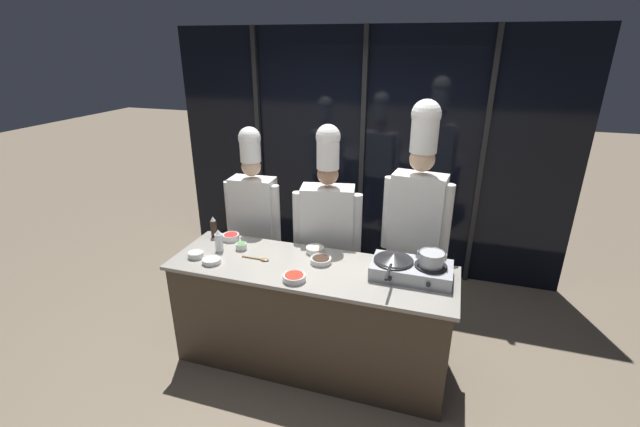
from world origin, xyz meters
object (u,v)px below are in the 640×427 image
object	(u,v)px
prep_bowl_onion	(212,260)
prep_bowl_chili_flakes	(294,277)
squeeze_bottle_soy	(214,227)
serving_spoon_slotted	(261,259)
frying_pan	(394,257)
chef_head	(254,208)
squeeze_bottle_clear	(219,241)
prep_bowl_bell_pepper	(231,237)
stock_pot	(432,258)
prep_bowl_scallions	(241,246)
portable_stove	(411,270)
chef_sous	(327,220)
chef_line	(418,209)
prep_bowl_noodles	(315,249)
prep_bowl_soy_glaze	(321,260)
prep_bowl_garlic	(196,254)

from	to	relation	value
prep_bowl_onion	prep_bowl_chili_flakes	bearing A→B (deg)	-4.22
squeeze_bottle_soy	prep_bowl_onion	world-z (taller)	squeeze_bottle_soy
prep_bowl_onion	serving_spoon_slotted	world-z (taller)	prep_bowl_onion
frying_pan	chef_head	distance (m)	1.53
squeeze_bottle_clear	prep_bowl_bell_pepper	distance (m)	0.23
stock_pot	prep_bowl_scallions	bearing A→B (deg)	179.12
prep_bowl_bell_pepper	portable_stove	bearing A→B (deg)	-5.95
prep_bowl_bell_pepper	serving_spoon_slotted	world-z (taller)	prep_bowl_bell_pepper
stock_pot	chef_sous	xyz separation A→B (m)	(-0.93, 0.48, -0.02)
portable_stove	stock_pot	bearing A→B (deg)	0.08
portable_stove	stock_pot	size ratio (longest dim) A/B	2.84
stock_pot	chef_head	world-z (taller)	chef_head
portable_stove	prep_bowl_onion	distance (m)	1.55
serving_spoon_slotted	squeeze_bottle_clear	bearing A→B (deg)	174.04
chef_head	chef_line	size ratio (longest dim) A/B	0.86
squeeze_bottle_soy	chef_head	distance (m)	0.45
chef_head	prep_bowl_onion	bearing A→B (deg)	89.00
prep_bowl_bell_pepper	chef_line	distance (m)	1.63
squeeze_bottle_clear	prep_bowl_noodles	distance (m)	0.80
squeeze_bottle_clear	prep_bowl_onion	distance (m)	0.22
stock_pot	prep_bowl_soy_glaze	xyz separation A→B (m)	(-0.84, -0.00, -0.15)
frying_pan	serving_spoon_slotted	bearing A→B (deg)	-174.81
prep_bowl_noodles	prep_bowl_bell_pepper	bearing A→B (deg)	179.04
portable_stove	prep_bowl_noodles	distance (m)	0.82
prep_bowl_soy_glaze	prep_bowl_bell_pepper	world-z (taller)	prep_bowl_bell_pepper
frying_pan	stock_pot	distance (m)	0.27
squeeze_bottle_soy	prep_bowl_garlic	size ratio (longest dim) A/B	1.56
stock_pot	serving_spoon_slotted	bearing A→B (deg)	-175.69
squeeze_bottle_soy	chef_sous	world-z (taller)	chef_sous
squeeze_bottle_clear	prep_bowl_chili_flakes	size ratio (longest dim) A/B	1.15
portable_stove	prep_bowl_scallions	distance (m)	1.41
chef_head	chef_line	bearing A→B (deg)	176.01
prep_bowl_soy_glaze	prep_bowl_chili_flakes	size ratio (longest dim) A/B	0.99
chef_sous	prep_bowl_onion	bearing A→B (deg)	34.81
prep_bowl_chili_flakes	chef_line	world-z (taller)	chef_line
prep_bowl_onion	serving_spoon_slotted	bearing A→B (deg)	25.25
chef_line	frying_pan	bearing A→B (deg)	85.73
prep_bowl_noodles	frying_pan	bearing A→B (deg)	-13.20
prep_bowl_noodles	serving_spoon_slotted	world-z (taller)	prep_bowl_noodles
prep_bowl_onion	chef_sous	world-z (taller)	chef_sous
prep_bowl_soy_glaze	chef_sous	distance (m)	0.51
portable_stove	chef_line	size ratio (longest dim) A/B	0.28
serving_spoon_slotted	portable_stove	bearing A→B (deg)	4.80
frying_pan	prep_bowl_bell_pepper	world-z (taller)	frying_pan
squeeze_bottle_clear	chef_head	size ratio (longest dim) A/B	0.11
squeeze_bottle_soy	prep_bowl_noodles	world-z (taller)	squeeze_bottle_soy
prep_bowl_bell_pepper	squeeze_bottle_soy	bearing A→B (deg)	176.45
prep_bowl_scallions	squeeze_bottle_soy	bearing A→B (deg)	156.27
squeeze_bottle_clear	prep_bowl_onion	xyz separation A→B (m)	(0.05, -0.20, -0.07)
prep_bowl_chili_flakes	chef_line	bearing A→B (deg)	47.82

